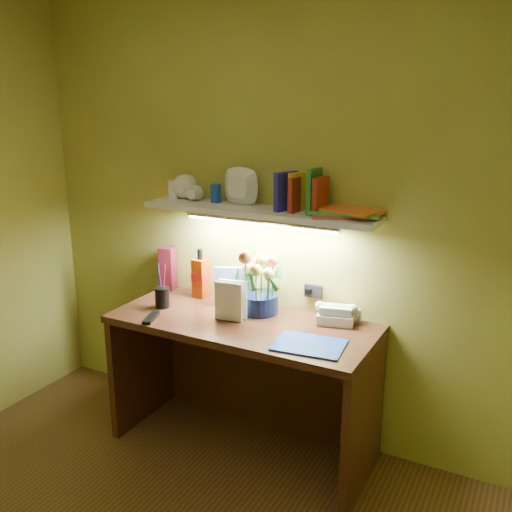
{
  "coord_description": "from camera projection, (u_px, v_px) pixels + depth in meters",
  "views": [
    {
      "loc": [
        1.37,
        -1.22,
        1.88
      ],
      "look_at": [
        0.0,
        1.35,
        1.06
      ],
      "focal_mm": 40.0,
      "sensor_mm": 36.0,
      "label": 1
    }
  ],
  "objects": [
    {
      "name": "desk",
      "position": [
        242.0,
        385.0,
        3.08
      ],
      "size": [
        1.4,
        0.6,
        0.75
      ],
      "primitive_type": "cube",
      "color": "#3A1810",
      "rests_on": "ground"
    },
    {
      "name": "flower_bouquet",
      "position": [
        259.0,
        280.0,
        3.05
      ],
      "size": [
        0.23,
        0.23,
        0.36
      ],
      "primitive_type": null,
      "rotation": [
        0.0,
        0.0,
        -0.01
      ],
      "color": "#0B183D",
      "rests_on": "desk"
    },
    {
      "name": "telephone",
      "position": [
        336.0,
        313.0,
        2.93
      ],
      "size": [
        0.21,
        0.18,
        0.11
      ],
      "primitive_type": null,
      "rotation": [
        0.0,
        0.0,
        0.25
      ],
      "color": "#F4F1CB",
      "rests_on": "desk"
    },
    {
      "name": "desk_clock",
      "position": [
        354.0,
        315.0,
        2.95
      ],
      "size": [
        0.08,
        0.05,
        0.08
      ],
      "primitive_type": "cube",
      "rotation": [
        0.0,
        0.0,
        0.12
      ],
      "color": "#BBBBC0",
      "rests_on": "desk"
    },
    {
      "name": "whisky_bottle",
      "position": [
        200.0,
        273.0,
        3.3
      ],
      "size": [
        0.08,
        0.08,
        0.29
      ],
      "primitive_type": null,
      "rotation": [
        0.0,
        0.0,
        -0.05
      ],
      "color": "#A43604",
      "rests_on": "desk"
    },
    {
      "name": "whisky_box",
      "position": [
        168.0,
        268.0,
        3.44
      ],
      "size": [
        0.1,
        0.1,
        0.26
      ],
      "primitive_type": "cube",
      "rotation": [
        0.0,
        0.0,
        0.2
      ],
      "color": "maroon",
      "rests_on": "desk"
    },
    {
      "name": "pen_cup",
      "position": [
        162.0,
        291.0,
        3.14
      ],
      "size": [
        0.08,
        0.08,
        0.19
      ],
      "primitive_type": "cylinder",
      "rotation": [
        0.0,
        0.0,
        0.04
      ],
      "color": "black",
      "rests_on": "desk"
    },
    {
      "name": "art_card",
      "position": [
        235.0,
        287.0,
        3.17
      ],
      "size": [
        0.22,
        0.13,
        0.22
      ],
      "primitive_type": null,
      "rotation": [
        0.0,
        0.0,
        0.43
      ],
      "color": "white",
      "rests_on": "desk"
    },
    {
      "name": "tv_remote",
      "position": [
        151.0,
        318.0,
        2.99
      ],
      "size": [
        0.09,
        0.16,
        0.02
      ],
      "primitive_type": "cube",
      "rotation": [
        0.0,
        0.0,
        0.34
      ],
      "color": "black",
      "rests_on": "desk"
    },
    {
      "name": "blue_folder",
      "position": [
        309.0,
        345.0,
        2.68
      ],
      "size": [
        0.35,
        0.27,
        0.01
      ],
      "primitive_type": "cube",
      "rotation": [
        0.0,
        0.0,
        0.12
      ],
      "color": "blue",
      "rests_on": "desk"
    },
    {
      "name": "desk_book_a",
      "position": [
        215.0,
        300.0,
        2.98
      ],
      "size": [
        0.16,
        0.03,
        0.21
      ],
      "primitive_type": "imported",
      "rotation": [
        0.0,
        0.0,
        0.07
      ],
      "color": "silver",
      "rests_on": "desk"
    },
    {
      "name": "desk_book_b",
      "position": [
        219.0,
        298.0,
        3.01
      ],
      "size": [
        0.15,
        0.04,
        0.21
      ],
      "primitive_type": "imported",
      "rotation": [
        0.0,
        0.0,
        0.17
      ],
      "color": "white",
      "rests_on": "desk"
    },
    {
      "name": "wall_shelf",
      "position": [
        262.0,
        204.0,
        2.97
      ],
      "size": [
        1.31,
        0.36,
        0.26
      ],
      "color": "white",
      "rests_on": "ground"
    }
  ]
}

